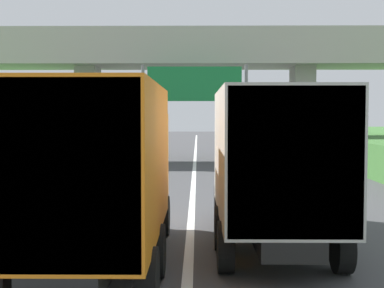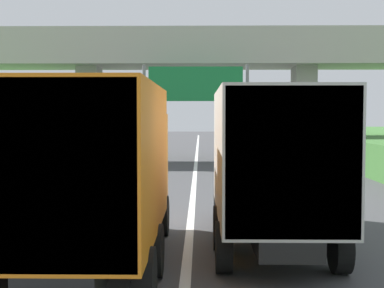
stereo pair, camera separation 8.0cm
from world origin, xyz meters
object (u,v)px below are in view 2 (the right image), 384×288
(truck_white, at_px, (267,159))
(speed_limit_sign, at_px, (17,149))
(car_blue, at_px, (257,140))
(construction_barrel_4, at_px, (16,182))
(truck_orange, at_px, (100,167))
(overhead_highway_sign, at_px, (196,91))

(truck_white, bearing_deg, speed_limit_sign, 131.67)
(car_blue, relative_size, construction_barrel_4, 4.56)
(speed_limit_sign, xyz_separation_m, truck_orange, (5.77, -12.27, 0.46))
(speed_limit_sign, bearing_deg, construction_barrel_4, -71.98)
(car_blue, height_order, construction_barrel_4, car_blue)
(overhead_highway_sign, xyz_separation_m, truck_orange, (-1.63, -19.84, -2.30))
(construction_barrel_4, bearing_deg, speed_limit_sign, 108.02)
(car_blue, xyz_separation_m, construction_barrel_4, (-11.50, -25.35, -0.40))
(truck_orange, bearing_deg, truck_white, 30.13)
(overhead_highway_sign, xyz_separation_m, construction_barrel_4, (-6.51, -10.31, -3.77))
(overhead_highway_sign, distance_m, speed_limit_sign, 10.94)
(truck_orange, relative_size, car_blue, 1.78)
(speed_limit_sign, distance_m, construction_barrel_4, 3.06)
(construction_barrel_4, bearing_deg, truck_orange, -62.89)
(truck_orange, bearing_deg, construction_barrel_4, 117.11)
(truck_orange, distance_m, truck_white, 3.93)
(car_blue, bearing_deg, truck_white, -95.61)
(speed_limit_sign, bearing_deg, truck_white, -48.33)
(overhead_highway_sign, bearing_deg, truck_orange, -94.70)
(truck_white, xyz_separation_m, car_blue, (3.23, 32.90, -1.08))
(construction_barrel_4, bearing_deg, car_blue, 65.59)
(speed_limit_sign, xyz_separation_m, car_blue, (12.40, 22.60, -0.62))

